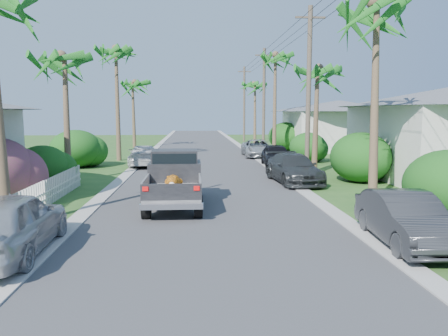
{
  "coord_description": "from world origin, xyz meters",
  "views": [
    {
      "loc": [
        -0.51,
        -10.18,
        3.45
      ],
      "look_at": [
        0.6,
        6.01,
        1.4
      ],
      "focal_mm": 35.0,
      "sensor_mm": 36.0,
      "label": 1
    }
  ],
  "objects": [
    {
      "name": "palm_r_d",
      "position": [
        6.5,
        40.0,
        6.74
      ],
      "size": [
        4.4,
        4.4,
        8.0
      ],
      "color": "brown",
      "rests_on": "ground"
    },
    {
      "name": "parked_car_rn",
      "position": [
        5.0,
        0.64,
        0.68
      ],
      "size": [
        1.7,
        4.23,
        1.37
      ],
      "primitive_type": "imported",
      "rotation": [
        0.0,
        0.0,
        -0.06
      ],
      "color": "#292B2E",
      "rests_on": "ground"
    },
    {
      "name": "shrub_r_d",
      "position": [
        8.0,
        30.0,
        1.3
      ],
      "size": [
        3.2,
        3.52,
        2.6
      ],
      "primitive_type": "ellipsoid",
      "color": "#174714",
      "rests_on": "ground"
    },
    {
      "name": "picket_fence",
      "position": [
        -6.0,
        5.5,
        0.5
      ],
      "size": [
        0.1,
        11.0,
        1.0
      ],
      "primitive_type": "cube",
      "color": "white",
      "rests_on": "ground"
    },
    {
      "name": "utility_pole_d",
      "position": [
        5.6,
        43.0,
        4.6
      ],
      "size": [
        1.6,
        0.26,
        9.0
      ],
      "color": "brown",
      "rests_on": "ground"
    },
    {
      "name": "shrub_r_b",
      "position": [
        7.8,
        11.0,
        1.25
      ],
      "size": [
        3.0,
        3.3,
        2.5
      ],
      "primitive_type": "ellipsoid",
      "color": "#174714",
      "rests_on": "ground"
    },
    {
      "name": "ground",
      "position": [
        0.0,
        0.0,
        0.0
      ],
      "size": [
        120.0,
        120.0,
        0.0
      ],
      "primitive_type": "plane",
      "color": "#2A531F",
      "rests_on": "ground"
    },
    {
      "name": "curb_left",
      "position": [
        -4.3,
        25.0,
        0.03
      ],
      "size": [
        0.6,
        100.0,
        0.06
      ],
      "primitive_type": "cube",
      "color": "#A5A39E",
      "rests_on": "ground"
    },
    {
      "name": "parked_car_rm",
      "position": [
        4.4,
        10.98,
        0.71
      ],
      "size": [
        2.39,
        5.02,
        1.41
      ],
      "primitive_type": "imported",
      "rotation": [
        0.0,
        0.0,
        0.09
      ],
      "color": "#282B2D",
      "rests_on": "ground"
    },
    {
      "name": "parked_car_lf",
      "position": [
        -3.77,
        18.43,
        0.67
      ],
      "size": [
        2.14,
        4.73,
        1.34
      ],
      "primitive_type": "imported",
      "rotation": [
        0.0,
        0.0,
        3.2
      ],
      "color": "silver",
      "rests_on": "ground"
    },
    {
      "name": "palm_l_c",
      "position": [
        -6.0,
        22.0,
        7.91
      ],
      "size": [
        4.4,
        4.4,
        9.2
      ],
      "color": "brown",
      "rests_on": "ground"
    },
    {
      "name": "utility_pole_c",
      "position": [
        5.6,
        28.0,
        4.6
      ],
      "size": [
        1.6,
        0.26,
        9.0
      ],
      "color": "brown",
      "rests_on": "ground"
    },
    {
      "name": "palm_r_b",
      "position": [
        6.6,
        15.0,
        5.95
      ],
      "size": [
        4.4,
        4.4,
        7.2
      ],
      "color": "brown",
      "rests_on": "ground"
    },
    {
      "name": "parked_car_ln",
      "position": [
        -5.0,
        0.4,
        0.79
      ],
      "size": [
        2.01,
        4.71,
        1.59
      ],
      "primitive_type": "imported",
      "rotation": [
        0.0,
        0.0,
        3.17
      ],
      "color": "#AAACB1",
      "rests_on": "ground"
    },
    {
      "name": "house_right_far",
      "position": [
        13.0,
        30.0,
        2.12
      ],
      "size": [
        9.0,
        8.0,
        4.6
      ],
      "color": "silver",
      "rests_on": "ground"
    },
    {
      "name": "pickup_truck",
      "position": [
        -1.24,
        6.15,
        1.01
      ],
      "size": [
        1.98,
        5.12,
        2.06
      ],
      "color": "black",
      "rests_on": "ground"
    },
    {
      "name": "shrub_l_c",
      "position": [
        -7.4,
        10.0,
        1.0
      ],
      "size": [
        2.4,
        2.64,
        2.0
      ],
      "primitive_type": "ellipsoid",
      "color": "#174714",
      "rests_on": "ground"
    },
    {
      "name": "road",
      "position": [
        0.0,
        25.0,
        0.01
      ],
      "size": [
        8.0,
        100.0,
        0.02
      ],
      "primitive_type": "cube",
      "color": "#38383A",
      "rests_on": "ground"
    },
    {
      "name": "parked_car_rf",
      "position": [
        4.77,
        17.56,
        0.73
      ],
      "size": [
        1.94,
        4.34,
        1.45
      ],
      "primitive_type": "imported",
      "rotation": [
        0.0,
        0.0,
        -0.05
      ],
      "color": "black",
      "rests_on": "ground"
    },
    {
      "name": "palm_l_b",
      "position": [
        -6.8,
        12.0,
        6.15
      ],
      "size": [
        4.4,
        4.4,
        7.4
      ],
      "color": "brown",
      "rests_on": "ground"
    },
    {
      "name": "utility_pole_b",
      "position": [
        5.6,
        13.0,
        4.6
      ],
      "size": [
        1.6,
        0.26,
        9.0
      ],
      "color": "brown",
      "rests_on": "ground"
    },
    {
      "name": "palm_r_c",
      "position": [
        6.2,
        26.0,
        8.11
      ],
      "size": [
        4.4,
        4.4,
        9.4
      ],
      "color": "brown",
      "rests_on": "ground"
    },
    {
      "name": "palm_r_a",
      "position": [
        6.3,
        6.0,
        7.42
      ],
      "size": [
        4.4,
        4.4,
        8.7
      ],
      "color": "brown",
      "rests_on": "ground"
    },
    {
      "name": "parked_car_rd",
      "position": [
        4.48,
        23.85,
        0.67
      ],
      "size": [
        2.28,
        4.86,
        1.34
      ],
      "primitive_type": "imported",
      "rotation": [
        0.0,
        0.0,
        -0.01
      ],
      "color": "#A5A8AC",
      "rests_on": "ground"
    },
    {
      "name": "curb_right",
      "position": [
        4.3,
        25.0,
        0.03
      ],
      "size": [
        0.6,
        100.0,
        0.06
      ],
      "primitive_type": "cube",
      "color": "#A5A39E",
      "rests_on": "ground"
    },
    {
      "name": "palm_l_d",
      "position": [
        -6.5,
        34.0,
        6.44
      ],
      "size": [
        4.4,
        4.4,
        7.7
      ],
      "color": "brown",
      "rests_on": "ground"
    },
    {
      "name": "shrub_l_d",
      "position": [
        -8.0,
        18.0,
        1.2
      ],
      "size": [
        3.2,
        3.52,
        2.4
      ],
      "primitive_type": "ellipsoid",
      "color": "#174714",
      "rests_on": "ground"
    },
    {
      "name": "shrub_r_c",
      "position": [
        7.5,
        20.0,
        1.05
      ],
      "size": [
        2.6,
        2.86,
        2.1
      ],
      "primitive_type": "ellipsoid",
      "color": "#174714",
      "rests_on": "ground"
    }
  ]
}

